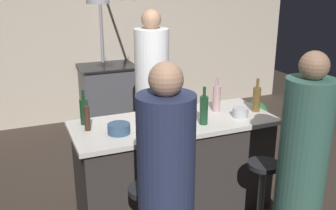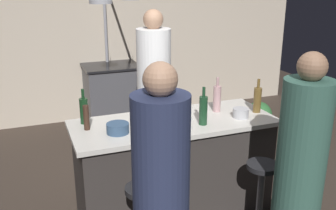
% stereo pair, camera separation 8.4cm
% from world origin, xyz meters
% --- Properties ---
extents(ground_plane, '(9.00, 9.00, 0.00)m').
position_xyz_m(ground_plane, '(0.00, 0.00, 0.00)').
color(ground_plane, '#382D26').
extents(back_wall, '(6.40, 0.16, 2.60)m').
position_xyz_m(back_wall, '(0.00, 2.85, 1.30)').
color(back_wall, '#BCAD99').
rests_on(back_wall, ground_plane).
extents(kitchen_island, '(1.80, 0.72, 0.90)m').
position_xyz_m(kitchen_island, '(0.00, 0.00, 0.45)').
color(kitchen_island, '#332D2B').
rests_on(kitchen_island, ground_plane).
extents(stove_range, '(0.80, 0.64, 0.89)m').
position_xyz_m(stove_range, '(0.00, 2.45, 0.45)').
color(stove_range, '#47474C').
rests_on(stove_range, ground_plane).
extents(chef, '(0.38, 0.38, 1.78)m').
position_xyz_m(chef, '(0.15, 0.98, 0.83)').
color(chef, white).
rests_on(chef, ground_plane).
extents(bar_stool_right, '(0.28, 0.28, 0.68)m').
position_xyz_m(bar_stool_right, '(0.52, -0.62, 0.38)').
color(bar_stool_right, '#4C4C51').
rests_on(bar_stool_right, ground_plane).
extents(guest_right, '(0.35, 0.35, 1.65)m').
position_xyz_m(guest_right, '(0.57, -0.98, 0.77)').
color(guest_right, '#33594C').
rests_on(guest_right, ground_plane).
extents(guest_left, '(0.35, 0.35, 1.66)m').
position_xyz_m(guest_left, '(-0.48, -0.99, 0.77)').
color(guest_left, '#262D4C').
rests_on(guest_left, ground_plane).
extents(overhead_pot_rack, '(0.88, 1.42, 2.17)m').
position_xyz_m(overhead_pot_rack, '(-0.01, 1.95, 1.65)').
color(overhead_pot_rack, gray).
rests_on(overhead_pot_rack, ground_plane).
extents(potted_plant, '(0.36, 0.36, 0.52)m').
position_xyz_m(potted_plant, '(1.69, 1.17, 0.30)').
color(potted_plant, brown).
rests_on(potted_plant, ground_plane).
extents(pepper_mill, '(0.05, 0.05, 0.21)m').
position_xyz_m(pepper_mill, '(-0.75, 0.07, 1.01)').
color(pepper_mill, '#382319').
rests_on(pepper_mill, kitchen_island).
extents(wine_bottle_rose, '(0.07, 0.07, 0.33)m').
position_xyz_m(wine_bottle_rose, '(0.47, 0.09, 1.03)').
color(wine_bottle_rose, '#B78C8E').
rests_on(wine_bottle_rose, kitchen_island).
extents(wine_bottle_amber, '(0.07, 0.07, 0.32)m').
position_xyz_m(wine_bottle_amber, '(0.81, -0.06, 1.02)').
color(wine_bottle_amber, brown).
rests_on(wine_bottle_amber, kitchen_island).
extents(wine_bottle_red, '(0.07, 0.07, 0.31)m').
position_xyz_m(wine_bottle_red, '(-0.74, 0.22, 1.02)').
color(wine_bottle_red, '#143319').
rests_on(wine_bottle_red, kitchen_island).
extents(wine_bottle_green, '(0.07, 0.07, 0.33)m').
position_xyz_m(wine_bottle_green, '(0.20, -0.17, 1.03)').
color(wine_bottle_green, '#193D23').
rests_on(wine_bottle_green, kitchen_island).
extents(wine_glass_near_right_guest, '(0.07, 0.07, 0.15)m').
position_xyz_m(wine_glass_near_right_guest, '(0.05, -0.21, 1.01)').
color(wine_glass_near_right_guest, silver).
rests_on(wine_glass_near_right_guest, kitchen_island).
extents(wine_glass_near_left_guest, '(0.07, 0.07, 0.15)m').
position_xyz_m(wine_glass_near_left_guest, '(-0.09, -0.09, 1.01)').
color(wine_glass_near_left_guest, silver).
rests_on(wine_glass_near_left_guest, kitchen_island).
extents(mixing_bowl_steel, '(0.14, 0.14, 0.08)m').
position_xyz_m(mixing_bowl_steel, '(0.59, -0.13, 0.94)').
color(mixing_bowl_steel, '#B7B7BC').
rests_on(mixing_bowl_steel, kitchen_island).
extents(mixing_bowl_ceramic, '(0.17, 0.17, 0.06)m').
position_xyz_m(mixing_bowl_ceramic, '(0.00, 0.09, 0.93)').
color(mixing_bowl_ceramic, silver).
rests_on(mixing_bowl_ceramic, kitchen_island).
extents(mixing_bowl_blue, '(0.18, 0.18, 0.08)m').
position_xyz_m(mixing_bowl_blue, '(-0.53, -0.09, 0.94)').
color(mixing_bowl_blue, '#334C6B').
rests_on(mixing_bowl_blue, kitchen_island).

